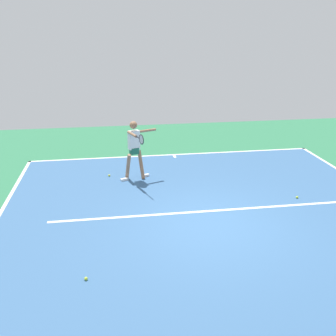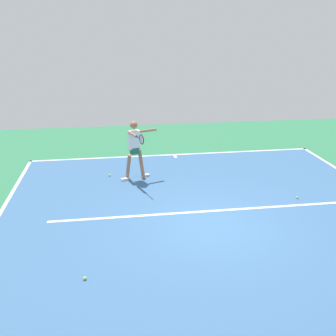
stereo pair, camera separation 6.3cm
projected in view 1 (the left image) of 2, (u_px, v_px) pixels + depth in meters
The scene contains 9 objects.
ground_plane at pixel (211, 224), 9.30m from camera, with size 20.69×20.69×0.00m, color #2D754C.
court_surface at pixel (211, 224), 9.30m from camera, with size 10.51×11.08×0.00m, color #38608E.
court_line_baseline_near at pixel (174, 155), 14.39m from camera, with size 10.51×0.10×0.01m, color white.
court_line_service at pixel (204, 211), 9.94m from camera, with size 7.88×0.10×0.01m, color white.
court_line_centre_mark at pixel (175, 156), 14.20m from camera, with size 0.10×0.30×0.01m, color white.
tennis_player at pixel (135, 146), 11.72m from camera, with size 1.18×1.36×1.86m.
tennis_ball_centre_court at pixel (86, 279), 7.22m from camera, with size 0.07×0.07×0.07m, color #C6E53D.
tennis_ball_by_baseline at pixel (109, 175), 12.28m from camera, with size 0.07×0.07×0.07m, color yellow.
tennis_ball_near_service_line at pixel (297, 197), 10.69m from camera, with size 0.07×0.07×0.07m, color #C6E53D.
Camera 1 is at (2.28, 8.01, 4.47)m, focal length 41.02 mm.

